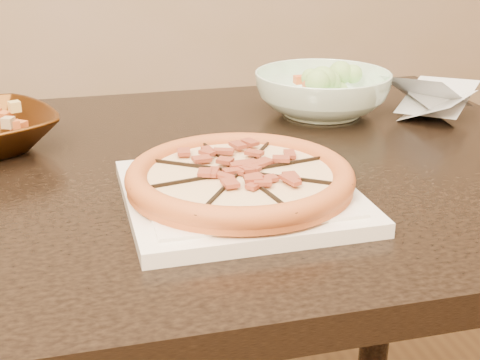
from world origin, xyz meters
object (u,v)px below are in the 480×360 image
(plate, at_px, (240,195))
(salad_bowl, at_px, (322,93))
(dining_table, at_px, (145,238))
(pizza, at_px, (240,177))

(plate, relative_size, salad_bowl, 1.17)
(plate, xyz_separation_m, salad_bowl, (0.24, 0.34, 0.03))
(dining_table, bearing_deg, salad_bowl, 28.58)
(dining_table, relative_size, pizza, 4.66)
(plate, distance_m, pizza, 0.02)
(pizza, bearing_deg, salad_bowl, 55.01)
(pizza, relative_size, salad_bowl, 1.17)
(dining_table, height_order, pizza, pizza)
(dining_table, relative_size, salad_bowl, 5.45)
(dining_table, height_order, plate, plate)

